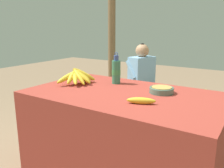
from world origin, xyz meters
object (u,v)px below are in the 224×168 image
(water_bottle, at_px, (116,71))
(banana_bunch_green, at_px, (207,94))
(support_post_near, at_px, (112,25))
(serving_bowl, at_px, (162,90))
(wooden_bench, at_px, (167,98))
(loose_banana_front, at_px, (141,101))
(seated_vendor, at_px, (139,76))
(banana_bunch_ripe, at_px, (78,76))

(water_bottle, height_order, banana_bunch_green, water_bottle)
(water_bottle, bearing_deg, support_post_near, 124.29)
(serving_bowl, height_order, support_post_near, support_post_near)
(wooden_bench, distance_m, banana_bunch_green, 0.51)
(support_post_near, bearing_deg, serving_bowl, -46.70)
(serving_bowl, bearing_deg, loose_banana_front, -92.45)
(seated_vendor, xyz_separation_m, support_post_near, (-0.67, 0.34, 0.70))
(water_bottle, bearing_deg, banana_bunch_green, 63.97)
(loose_banana_front, distance_m, wooden_bench, 1.67)
(water_bottle, xyz_separation_m, loose_banana_front, (0.45, -0.40, -0.09))
(serving_bowl, xyz_separation_m, banana_bunch_green, (0.11, 1.24, -0.32))
(banana_bunch_ripe, xyz_separation_m, loose_banana_front, (0.72, -0.21, -0.05))
(support_post_near, bearing_deg, wooden_bench, -16.43)
(banana_bunch_ripe, relative_size, loose_banana_front, 1.91)
(loose_banana_front, xyz_separation_m, support_post_near, (-1.46, 1.89, 0.51))
(banana_bunch_ripe, xyz_separation_m, support_post_near, (-0.74, 1.68, 0.46))
(serving_bowl, distance_m, loose_banana_front, 0.33)
(banana_bunch_green, bearing_deg, seated_vendor, -179.02)
(banana_bunch_ripe, distance_m, loose_banana_front, 0.76)
(banana_bunch_ripe, relative_size, support_post_near, 0.14)
(banana_bunch_ripe, relative_size, banana_bunch_green, 1.19)
(water_bottle, bearing_deg, serving_bowl, -9.70)
(serving_bowl, xyz_separation_m, support_post_near, (-1.47, 1.56, 0.50))
(wooden_bench, xyz_separation_m, banana_bunch_green, (0.49, -0.00, 0.13))
(wooden_bench, bearing_deg, water_bottle, -93.66)
(banana_bunch_green, bearing_deg, water_bottle, -116.03)
(seated_vendor, bearing_deg, banana_bunch_green, -159.68)
(loose_banana_front, xyz_separation_m, wooden_bench, (-0.37, 1.57, -0.45))
(seated_vendor, bearing_deg, water_bottle, 125.86)
(serving_bowl, distance_m, banana_bunch_green, 1.29)
(serving_bowl, height_order, banana_bunch_green, serving_bowl)
(water_bottle, bearing_deg, banana_bunch_ripe, -145.13)
(loose_banana_front, xyz_separation_m, seated_vendor, (-0.79, 1.55, -0.19))
(loose_banana_front, distance_m, support_post_near, 2.44)
(banana_bunch_ripe, distance_m, support_post_near, 1.89)
(support_post_near, bearing_deg, banana_bunch_ripe, -66.27)
(banana_bunch_green, bearing_deg, wooden_bench, 179.86)
(banana_bunch_ripe, bearing_deg, banana_bunch_green, 58.10)
(seated_vendor, distance_m, banana_bunch_green, 0.92)
(serving_bowl, xyz_separation_m, water_bottle, (-0.46, 0.08, 0.08))
(seated_vendor, relative_size, support_post_near, 0.41)
(banana_bunch_ripe, relative_size, water_bottle, 1.31)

